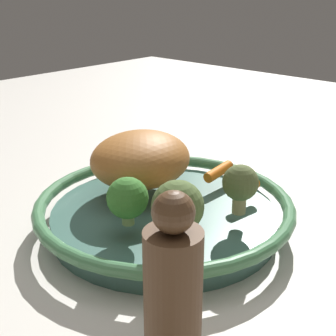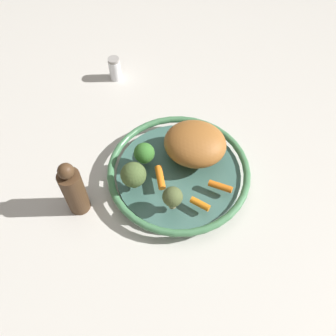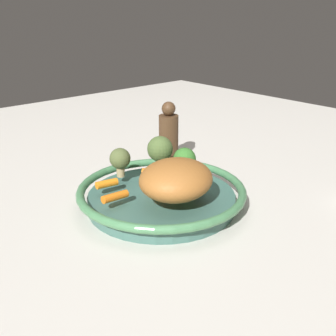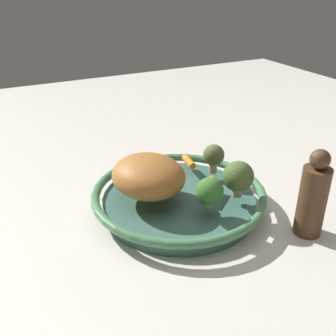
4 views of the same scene
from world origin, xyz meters
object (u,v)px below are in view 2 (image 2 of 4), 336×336
Objects in this scene: broccoli_floret_mid at (144,153)px; baby_carrot_back at (220,186)px; baby_carrot_left at (200,204)px; pepper_mill at (74,190)px; baby_carrot_near_rim at (160,178)px; broccoli_floret_large at (173,197)px; roast_chicken_piece at (195,144)px; broccoli_floret_small at (133,175)px; serving_bowl at (179,173)px; salt_shaker at (115,69)px.

baby_carrot_back is at bearing -86.92° from broccoli_floret_mid.
baby_carrot_left is 0.27m from pepper_mill.
broccoli_floret_mid is (0.03, 0.05, 0.02)m from baby_carrot_near_rim.
baby_carrot_back is 0.32m from pepper_mill.
broccoli_floret_mid is at bearing -30.94° from pepper_mill.
baby_carrot_near_rim is (0.02, 0.11, 0.00)m from baby_carrot_left.
baby_carrot_left is 0.78× the size of broccoli_floret_mid.
pepper_mill is at bearing 110.07° from broccoli_floret_large.
baby_carrot_near_rim is (-0.10, 0.04, -0.03)m from roast_chicken_piece.
broccoli_floret_small is 1.21× the size of broccoli_floret_mid.
broccoli_floret_mid is (0.05, 0.16, 0.02)m from baby_carrot_left.
baby_carrot_left is at bearing -83.93° from broccoli_floret_small.
serving_bowl is 5.88× the size of baby_carrot_near_rim.
salt_shaker reaches higher than serving_bowl.
broccoli_floret_small is at bearing -171.35° from broccoli_floret_mid.
serving_bowl is at bearing 166.36° from roast_chicken_piece.
broccoli_floret_small is 0.98× the size of salt_shaker.
salt_shaker is at bearing 59.79° from baby_carrot_back.
broccoli_floret_small is (-0.14, 0.08, 0.00)m from roast_chicken_piece.
baby_carrot_near_rim is at bearing 152.34° from serving_bowl.
baby_carrot_back is 0.12m from broccoli_floret_large.
pepper_mill is (-0.10, 0.25, 0.02)m from baby_carrot_left.
broccoli_floret_small is 0.41m from salt_shaker.
baby_carrot_near_rim is at bearing 159.70° from roast_chicken_piece.
baby_carrot_back is at bearing -94.15° from serving_bowl.
baby_carrot_near_rim is 0.83× the size of broccoli_floret_small.
broccoli_floret_large is at bearing 139.10° from baby_carrot_back.
baby_carrot_back is at bearing -66.39° from broccoli_floret_small.
broccoli_floret_mid is at bearing 54.69° from broccoli_floret_large.
baby_carrot_back is 0.87× the size of broccoli_floret_large.
broccoli_floret_mid is at bearing -137.03° from salt_shaker.
baby_carrot_near_rim is at bearing 106.68° from baby_carrot_back.
roast_chicken_piece is 0.14m from baby_carrot_left.
broccoli_floret_large is (-0.09, -0.03, 0.06)m from serving_bowl.
salt_shaker is (0.32, 0.25, -0.05)m from broccoli_floret_small.
salt_shaker reaches higher than baby_carrot_left.
broccoli_floret_small is at bearing 129.86° from baby_carrot_near_rim.
baby_carrot_near_rim is (-0.05, 0.02, 0.03)m from serving_bowl.
baby_carrot_near_rim is 0.07m from broccoli_floret_small.
broccoli_floret_mid reaches higher than salt_shaker.
baby_carrot_back is 0.19m from broccoli_floret_small.
roast_chicken_piece is at bearing -20.30° from baby_carrot_near_rim.
baby_carrot_near_rim is 0.81× the size of salt_shaker.
broccoli_floret_small is 0.07m from broccoli_floret_mid.
roast_chicken_piece is at bearing -118.81° from salt_shaker.
broccoli_floret_small is at bearing 140.49° from serving_bowl.
broccoli_floret_large is 1.08× the size of broccoli_floret_mid.
roast_chicken_piece is 2.71× the size of baby_carrot_back.
broccoli_floret_mid is at bearing 62.22° from baby_carrot_near_rim.
broccoli_floret_large reaches higher than baby_carrot_near_rim.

